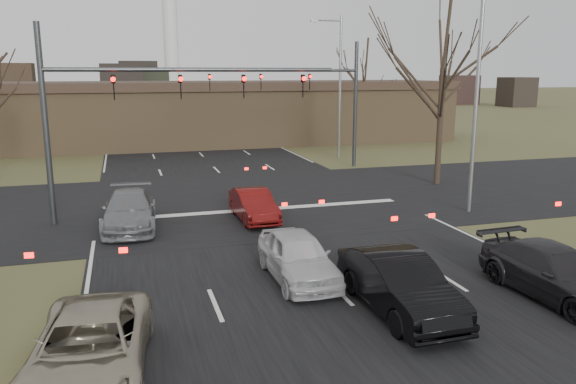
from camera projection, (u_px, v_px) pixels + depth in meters
name	position (u px, v px, depth m)	size (l,w,h in m)	color
ground	(385.00, 338.00, 13.13)	(360.00, 360.00, 0.00)	#4C4E29
road_main	(169.00, 122.00, 69.38)	(14.00, 300.00, 0.02)	black
road_cross	(247.00, 200.00, 27.19)	(200.00, 14.00, 0.02)	black
building	(212.00, 112.00, 48.75)	(42.40, 10.40, 5.30)	olive
mast_arm_near	(130.00, 98.00, 22.80)	(12.12, 0.24, 8.00)	#383A3D
mast_arm_far	(314.00, 90.00, 35.35)	(11.12, 0.24, 8.00)	#383A3D
streetlight_right_near	(474.00, 85.00, 23.78)	(2.34, 0.25, 10.00)	gray
streetlight_right_far	(338.00, 79.00, 39.86)	(2.34, 0.25, 10.00)	gray
tree_right_near	(446.00, 17.00, 29.31)	(6.90, 6.90, 11.50)	black
tree_right_far	(365.00, 62.00, 48.65)	(5.40, 5.40, 9.00)	black
car_silver_suv	(89.00, 348.00, 11.25)	(2.26, 4.90, 1.36)	#A29A83
car_white_sedan	(298.00, 256.00, 16.75)	(1.71, 4.25, 1.45)	silver
car_black_hatch	(399.00, 284.00, 14.44)	(1.61, 4.62, 1.52)	black
car_charcoal_sedan	(556.00, 273.00, 15.39)	(1.98, 4.86, 1.41)	black
car_grey_ahead	(129.00, 210.00, 22.34)	(2.02, 4.96, 1.44)	gray
car_red_ahead	(254.00, 205.00, 23.52)	(1.37, 3.92, 1.29)	#5B0E0D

